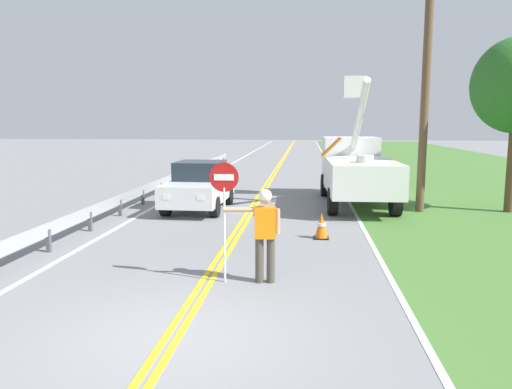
# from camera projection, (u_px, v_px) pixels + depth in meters

# --- Properties ---
(ground_plane) EXTENTS (160.00, 160.00, 0.00)m
(ground_plane) POSITION_uv_depth(u_px,v_px,m) (172.00, 336.00, 7.09)
(ground_plane) COLOR gray
(grass_verge_right) EXTENTS (16.00, 110.00, 0.01)m
(grass_verge_right) POSITION_uv_depth(u_px,v_px,m) (491.00, 181.00, 25.62)
(grass_verge_right) COLOR #477533
(grass_verge_right) RESTS_ON ground
(centerline_yellow_left) EXTENTS (0.11, 110.00, 0.01)m
(centerline_yellow_left) POSITION_uv_depth(u_px,v_px,m) (269.00, 179.00, 26.78)
(centerline_yellow_left) COLOR yellow
(centerline_yellow_left) RESTS_ON ground
(centerline_yellow_right) EXTENTS (0.11, 110.00, 0.01)m
(centerline_yellow_right) POSITION_uv_depth(u_px,v_px,m) (272.00, 179.00, 26.77)
(centerline_yellow_right) COLOR yellow
(centerline_yellow_right) RESTS_ON ground
(edge_line_right) EXTENTS (0.12, 110.00, 0.01)m
(edge_line_right) POSITION_uv_depth(u_px,v_px,m) (337.00, 180.00, 26.42)
(edge_line_right) COLOR silver
(edge_line_right) RESTS_ON ground
(edge_line_left) EXTENTS (0.12, 110.00, 0.01)m
(edge_line_left) POSITION_uv_depth(u_px,v_px,m) (206.00, 178.00, 27.13)
(edge_line_left) COLOR silver
(edge_line_left) RESTS_ON ground
(flagger_worker) EXTENTS (1.09, 0.27, 1.83)m
(flagger_worker) POSITION_uv_depth(u_px,v_px,m) (265.00, 230.00, 9.34)
(flagger_worker) COLOR #474238
(flagger_worker) RESTS_ON ground
(stop_sign_paddle) EXTENTS (0.56, 0.04, 2.33)m
(stop_sign_paddle) POSITION_uv_depth(u_px,v_px,m) (224.00, 195.00, 9.27)
(stop_sign_paddle) COLOR silver
(stop_sign_paddle) RESTS_ON ground
(utility_bucket_truck) EXTENTS (2.67, 6.86, 4.84)m
(utility_bucket_truck) POSITION_uv_depth(u_px,v_px,m) (355.00, 167.00, 18.62)
(utility_bucket_truck) COLOR white
(utility_bucket_truck) RESTS_ON ground
(oncoming_sedan_nearest) EXTENTS (1.99, 4.14, 1.70)m
(oncoming_sedan_nearest) POSITION_uv_depth(u_px,v_px,m) (199.00, 186.00, 17.29)
(oncoming_sedan_nearest) COLOR silver
(oncoming_sedan_nearest) RESTS_ON ground
(utility_pole_near) EXTENTS (1.80, 0.28, 8.12)m
(utility_pole_near) POSITION_uv_depth(u_px,v_px,m) (426.00, 87.00, 16.39)
(utility_pole_near) COLOR brown
(utility_pole_near) RESTS_ON ground
(traffic_cone_lead) EXTENTS (0.40, 0.40, 0.70)m
(traffic_cone_lead) POSITION_uv_depth(u_px,v_px,m) (321.00, 226.00, 13.03)
(traffic_cone_lead) COLOR orange
(traffic_cone_lead) RESTS_ON ground
(guardrail_left_shoulder) EXTENTS (0.10, 32.00, 0.71)m
(guardrail_left_shoulder) POSITION_uv_depth(u_px,v_px,m) (168.00, 180.00, 21.76)
(guardrail_left_shoulder) COLOR #9EA0A3
(guardrail_left_shoulder) RESTS_ON ground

